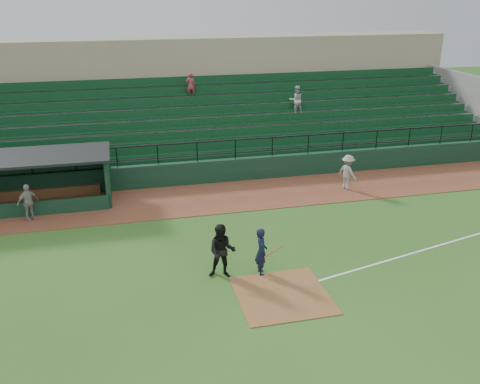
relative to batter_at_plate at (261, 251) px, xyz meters
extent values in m
plane|color=#2E5B1D|center=(0.30, -0.56, -0.88)|extent=(90.00, 90.00, 0.00)
cube|color=brown|center=(0.30, 7.44, -0.86)|extent=(40.00, 4.00, 0.03)
cube|color=brown|center=(0.30, -1.56, -0.86)|extent=(3.00, 3.00, 0.03)
cube|color=white|center=(8.30, 0.64, -0.87)|extent=(17.49, 4.44, 0.01)
cube|color=#10301E|center=(0.30, 9.64, -0.28)|extent=(36.00, 0.35, 1.20)
cylinder|color=black|center=(0.30, 9.64, 1.32)|extent=(36.00, 0.06, 0.06)
cube|color=slate|center=(0.30, 14.54, 0.92)|extent=(36.00, 9.00, 3.60)
cube|color=#103D1F|center=(0.30, 14.04, 1.37)|extent=(34.56, 8.00, 4.05)
cube|color=slate|center=(18.30, 14.59, 1.22)|extent=(0.35, 9.50, 4.20)
cube|color=tan|center=(0.30, 21.04, 2.32)|extent=(38.00, 3.00, 6.40)
cube|color=slate|center=(0.30, 19.04, 2.82)|extent=(36.00, 2.00, 0.20)
imported|color=#BABABA|center=(6.20, 14.34, 2.25)|extent=(0.85, 0.66, 1.76)
imported|color=#94363C|center=(0.04, 16.34, 3.05)|extent=(0.57, 0.37, 1.55)
cube|color=#10301E|center=(-9.45, 9.84, 0.27)|extent=(8.50, 0.20, 2.30)
cube|color=#10301E|center=(-5.20, 8.54, 0.27)|extent=(0.20, 2.60, 2.30)
cube|color=black|center=(-9.45, 8.54, 1.48)|extent=(8.90, 3.20, 0.12)
cube|color=olive|center=(-9.45, 9.44, -0.63)|extent=(7.65, 0.40, 0.50)
cube|color=#10301E|center=(-9.45, 7.19, -0.53)|extent=(8.50, 0.12, 0.70)
imported|color=black|center=(0.00, 0.00, 0.00)|extent=(0.44, 0.65, 1.76)
cylinder|color=olive|center=(0.40, -0.20, 0.07)|extent=(0.79, 0.34, 0.35)
imported|color=black|center=(-1.39, 0.11, 0.11)|extent=(1.13, 0.99, 1.98)
imported|color=gray|center=(6.46, 7.04, 0.04)|extent=(1.03, 1.30, 1.77)
imported|color=#9C9792|center=(-8.59, 6.73, -0.02)|extent=(1.03, 0.88, 1.65)
camera|label=1|loc=(-4.53, -15.67, 8.61)|focal=39.10mm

